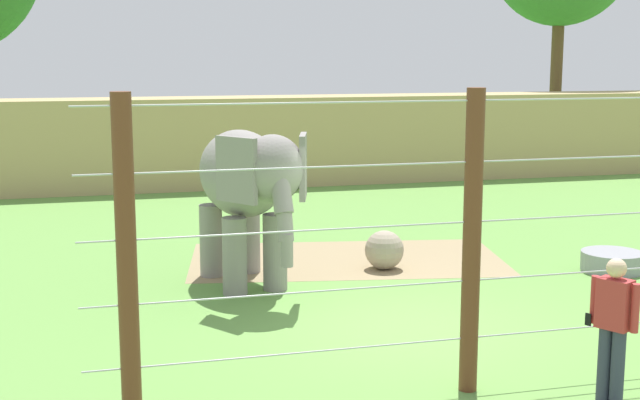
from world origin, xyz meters
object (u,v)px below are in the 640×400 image
elephant (247,183)px  enrichment_ball (384,250)px  water_tub (612,261)px  zookeeper (613,324)px

elephant → enrichment_ball: size_ratio=5.03×
enrichment_ball → water_tub: size_ratio=0.64×
elephant → water_tub: 6.73m
elephant → water_tub: elephant is taller
elephant → water_tub: bearing=-5.7°
water_tub → enrichment_ball: bearing=163.2°
elephant → zookeeper: elephant is taller
enrichment_ball → zookeeper: (0.41, -6.49, 0.57)m
elephant → enrichment_ball: (2.60, 0.53, -1.41)m
enrichment_ball → zookeeper: size_ratio=0.42×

